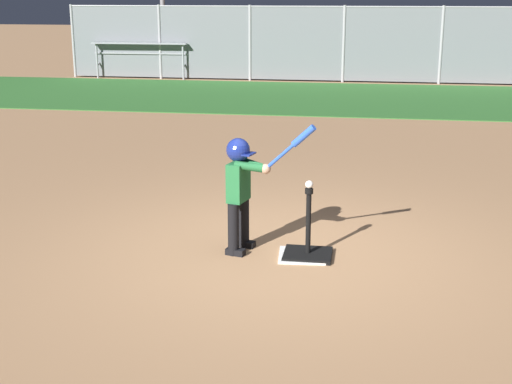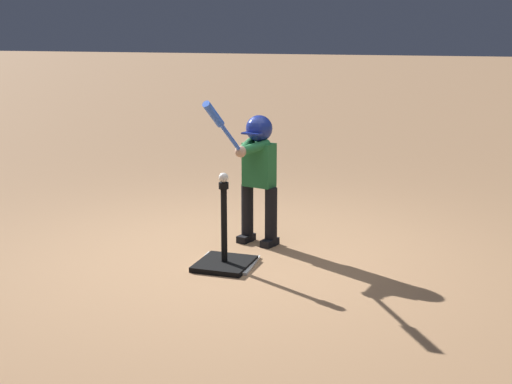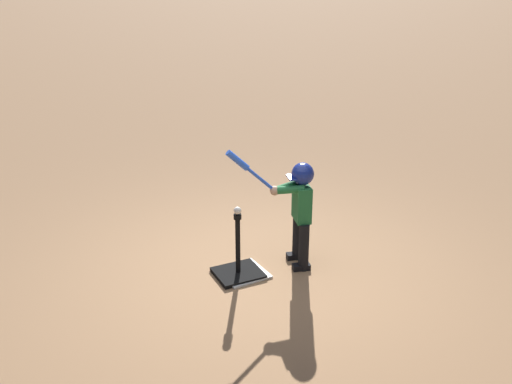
{
  "view_description": "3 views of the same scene",
  "coord_description": "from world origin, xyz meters",
  "px_view_note": "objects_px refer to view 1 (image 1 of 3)",
  "views": [
    {
      "loc": [
        0.73,
        -6.33,
        2.42
      ],
      "look_at": [
        -0.27,
        -0.02,
        0.61
      ],
      "focal_mm": 50.0,
      "sensor_mm": 36.0,
      "label": 1
    },
    {
      "loc": [
        5.15,
        1.89,
        1.81
      ],
      "look_at": [
        0.13,
        0.21,
        0.59
      ],
      "focal_mm": 50.0,
      "sensor_mm": 36.0,
      "label": 2
    },
    {
      "loc": [
        2.33,
        4.78,
        3.04
      ],
      "look_at": [
        -0.06,
        -0.21,
        0.78
      ],
      "focal_mm": 42.0,
      "sensor_mm": 36.0,
      "label": 3
    }
  ],
  "objects_px": {
    "batting_tee": "(308,248)",
    "bleachers_far_left": "(337,62)",
    "baseball": "(309,184)",
    "batter_child": "(242,180)",
    "bleachers_center": "(148,58)"
  },
  "relations": [
    {
      "from": "batting_tee",
      "to": "bleachers_far_left",
      "type": "relative_size",
      "value": 0.19
    },
    {
      "from": "bleachers_center",
      "to": "bleachers_far_left",
      "type": "xyz_separation_m",
      "value": [
        5.52,
        0.58,
        -0.07
      ]
    },
    {
      "from": "batter_child",
      "to": "bleachers_center",
      "type": "xyz_separation_m",
      "value": [
        -5.31,
        14.1,
        -0.2
      ]
    },
    {
      "from": "batting_tee",
      "to": "bleachers_center",
      "type": "xyz_separation_m",
      "value": [
        -5.95,
        14.15,
        0.42
      ]
    },
    {
      "from": "batter_child",
      "to": "bleachers_center",
      "type": "relative_size",
      "value": 0.47
    },
    {
      "from": "bleachers_center",
      "to": "bleachers_far_left",
      "type": "distance_m",
      "value": 5.55
    },
    {
      "from": "baseball",
      "to": "bleachers_far_left",
      "type": "distance_m",
      "value": 14.73
    },
    {
      "from": "baseball",
      "to": "bleachers_far_left",
      "type": "bearing_deg",
      "value": 91.7
    },
    {
      "from": "bleachers_far_left",
      "to": "batting_tee",
      "type": "bearing_deg",
      "value": -88.3
    },
    {
      "from": "baseball",
      "to": "bleachers_far_left",
      "type": "xyz_separation_m",
      "value": [
        -0.44,
        14.73,
        -0.27
      ]
    },
    {
      "from": "baseball",
      "to": "bleachers_far_left",
      "type": "height_order",
      "value": "bleachers_far_left"
    },
    {
      "from": "baseball",
      "to": "batter_child",
      "type": "bearing_deg",
      "value": 175.24
    },
    {
      "from": "batting_tee",
      "to": "bleachers_far_left",
      "type": "bearing_deg",
      "value": 91.7
    },
    {
      "from": "baseball",
      "to": "batting_tee",
      "type": "bearing_deg",
      "value": 176.42
    },
    {
      "from": "batting_tee",
      "to": "batter_child",
      "type": "relative_size",
      "value": 0.52
    }
  ]
}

